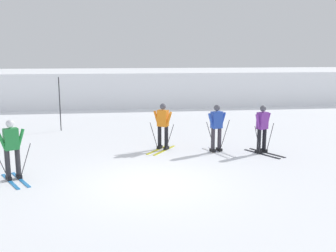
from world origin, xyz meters
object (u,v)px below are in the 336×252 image
skier_green (12,148)px  trail_marker_pole (60,104)px  skier_purple (262,128)px  skier_orange (163,125)px  skier_blue (217,127)px

skier_green → trail_marker_pole: size_ratio=0.70×
skier_green → trail_marker_pole: bearing=87.1°
skier_purple → trail_marker_pole: (-7.65, 5.15, 0.31)m
skier_purple → skier_orange: size_ratio=1.00×
skier_orange → trail_marker_pole: bearing=135.3°
skier_blue → skier_orange: bearing=162.0°
trail_marker_pole → skier_orange: bearing=-44.7°
skier_purple → trail_marker_pole: trail_marker_pole is taller
skier_blue → skier_green: bearing=-160.1°
skier_purple → trail_marker_pole: bearing=146.0°
skier_blue → trail_marker_pole: bearing=141.8°
skier_purple → trail_marker_pole: 9.23m
skier_green → skier_orange: (4.58, 2.94, 0.00)m
skier_blue → skier_orange: same height
skier_green → skier_blue: bearing=19.9°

